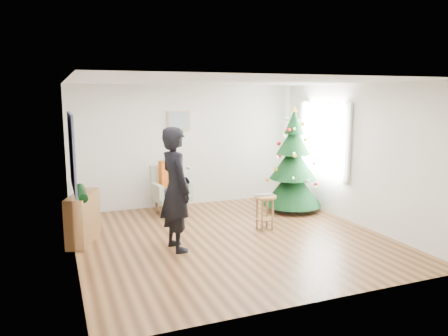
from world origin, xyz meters
name	(u,v)px	position (x,y,z in m)	size (l,w,h in m)	color
floor	(232,238)	(0.00, 0.00, 0.00)	(5.00, 5.00, 0.00)	brown
ceiling	(232,81)	(0.00, 0.00, 2.60)	(5.00, 5.00, 0.00)	white
wall_back	(187,146)	(0.00, 2.50, 1.30)	(5.00, 5.00, 0.00)	silver
wall_front	(318,194)	(0.00, -2.50, 1.30)	(5.00, 5.00, 0.00)	silver
wall_left	(71,172)	(-2.50, 0.00, 1.30)	(5.00, 5.00, 0.00)	silver
wall_right	(356,154)	(2.50, 0.00, 1.30)	(5.00, 5.00, 0.00)	silver
window_panel	(324,139)	(2.47, 1.00, 1.50)	(0.04, 1.30, 1.40)	white
curtains	(323,139)	(2.44, 1.00, 1.50)	(0.05, 1.75, 1.50)	white
christmas_tree	(293,164)	(1.88, 1.21, 0.98)	(1.20, 1.20, 2.18)	#3F2816
stool	(265,212)	(0.74, 0.23, 0.31)	(0.41, 0.41, 0.62)	brown
laptop	(265,195)	(0.74, 0.23, 0.63)	(0.34, 0.22, 0.03)	silver
armchair	(170,196)	(-0.56, 1.90, 0.36)	(0.79, 0.74, 0.98)	#94A081
seated_person	(171,182)	(-0.55, 1.85, 0.65)	(0.43, 0.60, 1.28)	navy
standing_man	(176,189)	(-1.00, -0.18, 0.96)	(0.70, 0.46, 1.92)	black
game_controller	(189,168)	(-0.80, -0.21, 1.28)	(0.04, 0.13, 0.04)	white
console	(83,218)	(-2.33, 0.75, 0.40)	(0.30, 1.00, 0.80)	brown
garland	(82,193)	(-2.33, 0.75, 0.82)	(0.14, 0.14, 0.90)	black
tapestry	(72,152)	(-2.46, 0.30, 1.55)	(0.03, 1.50, 1.15)	black
framed_picture	(179,121)	(-0.20, 2.46, 1.85)	(0.52, 0.05, 0.42)	tan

